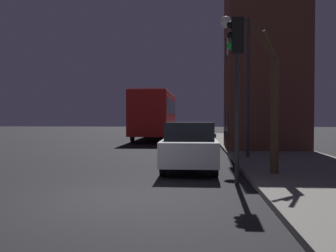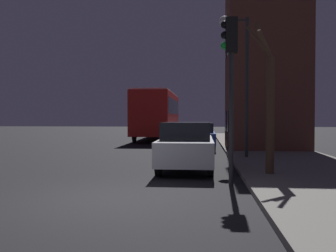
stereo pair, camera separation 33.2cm
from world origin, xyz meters
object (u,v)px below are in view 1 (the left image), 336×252
traffic_light (236,65)px  car_mid_lane (198,135)px  streetlamp (237,55)px  car_near_lane (190,145)px  bare_tree (273,103)px  bus (155,112)px

traffic_light → car_mid_lane: (-0.91, 10.97, -2.34)m
streetlamp → car_near_lane: (-1.88, -2.86, -3.47)m
streetlamp → bare_tree: bearing=-83.0°
traffic_light → bare_tree: size_ratio=0.97×
streetlamp → bus: (-4.85, 13.58, -2.12)m
streetlamp → car_mid_lane: size_ratio=1.24×
car_near_lane → car_mid_lane: size_ratio=1.03×
bus → car_mid_lane: 8.96m
streetlamp → car_mid_lane: streetlamp is taller
car_mid_lane → bare_tree: bearing=-77.9°
bare_tree → bus: 18.81m
car_mid_lane → traffic_light: bearing=-85.2°
traffic_light → bus: bearing=102.4°
traffic_light → bus: traffic_light is taller
bare_tree → car_near_lane: bearing=147.0°
car_near_lane → traffic_light: bearing=-65.6°
traffic_light → bare_tree: 1.91m
streetlamp → car_near_lane: bearing=-123.3°
streetlamp → car_near_lane: size_ratio=1.20×
car_near_lane → car_mid_lane: bearing=87.7°
bus → car_near_lane: 16.77m
traffic_light → bare_tree: (1.18, 1.16, -0.95)m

